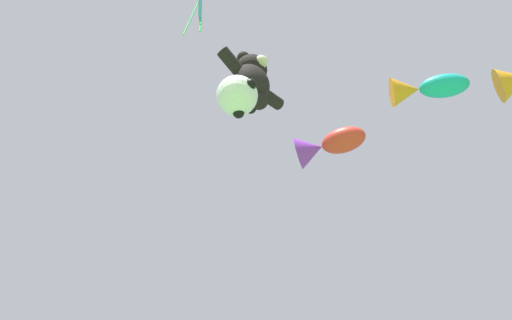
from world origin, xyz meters
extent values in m
ellipsoid|color=black|center=(0.24, 5.81, 13.31)|extent=(0.91, 0.78, 1.11)
sphere|color=black|center=(0.24, 5.81, 14.13)|extent=(0.76, 0.76, 0.76)
sphere|color=beige|center=(0.24, 5.49, 14.07)|extent=(0.32, 0.32, 0.32)
sphere|color=black|center=(-0.04, 5.81, 14.43)|extent=(0.31, 0.31, 0.31)
cylinder|color=black|center=(-0.42, 5.81, 13.50)|extent=(0.66, 0.29, 0.52)
sphere|color=black|center=(-0.01, 5.81, 12.78)|extent=(0.41, 0.41, 0.41)
sphere|color=black|center=(0.51, 5.81, 14.43)|extent=(0.31, 0.31, 0.31)
cylinder|color=black|center=(0.90, 5.81, 13.50)|extent=(0.66, 0.29, 0.52)
sphere|color=black|center=(0.49, 5.81, 12.78)|extent=(0.41, 0.41, 0.41)
sphere|color=white|center=(-0.23, 5.73, 11.78)|extent=(0.83, 0.83, 0.83)
sphere|color=black|center=(0.15, 5.73, 11.78)|extent=(0.23, 0.23, 0.23)
sphere|color=black|center=(-0.32, 5.98, 12.05)|extent=(0.23, 0.23, 0.23)
sphere|color=black|center=(-0.23, 5.35, 11.72)|extent=(0.23, 0.23, 0.23)
sphere|color=black|center=(-0.05, 5.86, 11.47)|extent=(0.23, 0.23, 0.23)
ellipsoid|color=red|center=(3.55, 5.64, 14.73)|extent=(1.15, 1.39, 0.60)
cone|color=purple|center=(3.16, 6.49, 14.73)|extent=(1.08, 0.97, 0.88)
sphere|color=black|center=(3.72, 5.30, 14.89)|extent=(0.15, 0.15, 0.15)
ellipsoid|color=#19ADB2|center=(4.43, 2.84, 15.24)|extent=(1.30, 1.44, 0.54)
cone|color=orange|center=(3.83, 3.65, 15.24)|extent=(1.07, 1.06, 0.80)
sphere|color=black|center=(4.68, 2.50, 15.38)|extent=(0.14, 0.14, 0.14)
cone|color=orange|center=(5.47, 1.51, 15.07)|extent=(1.14, 1.02, 0.95)
cube|color=#19ADB2|center=(-1.50, 5.85, 15.20)|extent=(0.84, 0.88, 1.19)
cylinder|color=green|center=(-1.65, 5.82, 13.86)|extent=(0.03, 0.23, 1.92)
cylinder|color=green|center=(-1.35, 5.89, 14.20)|extent=(0.03, 0.15, 1.23)
camera|label=1|loc=(-3.31, 2.15, 1.38)|focal=40.00mm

